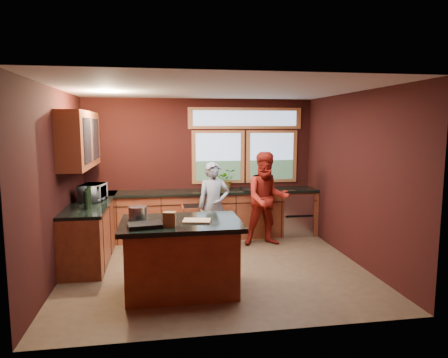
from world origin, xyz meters
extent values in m
plane|color=brown|center=(0.00, 0.00, 0.00)|extent=(4.50, 4.50, 0.00)
cube|color=black|center=(0.00, 2.00, 1.35)|extent=(4.50, 0.02, 2.70)
cube|color=black|center=(0.00, -2.00, 1.35)|extent=(4.50, 0.02, 2.70)
cube|color=black|center=(-2.25, 0.00, 1.35)|extent=(0.02, 4.00, 2.70)
cube|color=black|center=(2.25, 0.00, 1.35)|extent=(0.02, 4.00, 2.70)
cube|color=silver|center=(0.00, 0.00, 2.70)|extent=(4.50, 4.00, 0.02)
cube|color=#879DBB|center=(0.35, 1.99, 1.55)|extent=(1.06, 0.02, 1.06)
cube|color=#879DBB|center=(1.45, 1.99, 1.55)|extent=(1.06, 0.02, 1.06)
cube|color=#A85C30|center=(0.90, 1.99, 2.32)|extent=(2.30, 0.02, 0.42)
cube|color=#5D2416|center=(-2.07, 0.85, 1.95)|extent=(0.36, 1.80, 0.90)
cube|color=#5D2416|center=(0.00, 1.70, 0.44)|extent=(4.50, 0.60, 0.88)
cube|color=black|center=(0.00, 1.69, 0.91)|extent=(4.50, 0.64, 0.05)
cube|color=#B7B7BC|center=(1.85, 1.68, 0.42)|extent=(0.60, 0.58, 0.85)
cube|color=black|center=(1.10, 1.66, 0.91)|extent=(0.66, 0.46, 0.05)
cube|color=#5D2416|center=(-1.95, 0.85, 0.44)|extent=(0.60, 2.30, 0.88)
cube|color=black|center=(-1.94, 0.85, 0.91)|extent=(0.64, 2.30, 0.05)
cube|color=#5D2416|center=(-0.55, -0.81, 0.44)|extent=(1.40, 0.90, 0.88)
cube|color=black|center=(-0.55, -0.81, 0.92)|extent=(1.55, 1.05, 0.06)
imported|color=slate|center=(0.11, 0.96, 0.77)|extent=(0.57, 0.38, 1.54)
imported|color=maroon|center=(1.10, 1.04, 0.85)|extent=(0.85, 0.67, 1.71)
imported|color=#999999|center=(-1.92, 0.95, 1.07)|extent=(0.43, 0.56, 0.28)
imported|color=#999999|center=(0.47, 1.75, 1.13)|extent=(0.37, 0.32, 0.41)
cylinder|color=silver|center=(0.21, 1.70, 1.07)|extent=(0.12, 0.12, 0.28)
cube|color=tan|center=(-0.35, -0.86, 0.95)|extent=(0.39, 0.31, 0.02)
cylinder|color=#A5A5AA|center=(-1.10, -0.66, 1.03)|extent=(0.24, 0.24, 0.18)
cube|color=brown|center=(-0.70, -1.06, 1.03)|extent=(0.17, 0.15, 0.18)
cube|color=black|center=(-1.00, -1.06, 0.97)|extent=(0.44, 0.34, 0.05)
camera|label=1|loc=(-0.81, -5.87, 2.17)|focal=32.00mm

